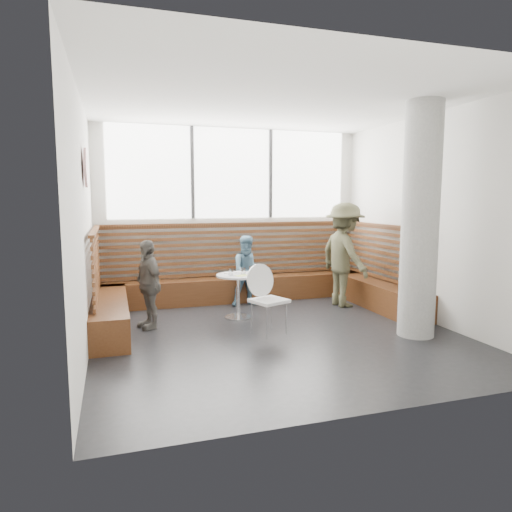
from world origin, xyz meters
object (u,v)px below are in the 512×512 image
object	(u,v)px
cafe_chair	(267,293)
child_back	(248,271)
child_left	(148,284)
concrete_column	(420,221)
cafe_table	(238,287)
adult_man	(344,255)

from	to	relation	value
cafe_chair	child_back	distance (m)	1.69
child_back	child_left	size ratio (longest dim) A/B	0.96
child_back	child_left	xyz separation A→B (m)	(-1.80, -0.91, 0.03)
concrete_column	cafe_table	size ratio (longest dim) A/B	4.51
cafe_chair	adult_man	xyz separation A→B (m)	(1.84, 1.17, 0.34)
concrete_column	cafe_chair	xyz separation A→B (m)	(-1.95, 0.73, -1.02)
concrete_column	child_back	distance (m)	3.13
concrete_column	cafe_table	xyz separation A→B (m)	(-2.14, 1.65, -1.09)
concrete_column	child_back	bearing A→B (deg)	125.80
concrete_column	child_left	bearing A→B (deg)	156.97
cafe_table	adult_man	distance (m)	2.08
cafe_chair	adult_man	size ratio (longest dim) A/B	0.54
adult_man	child_left	distance (m)	3.46
adult_man	child_back	bearing A→B (deg)	65.71
adult_man	child_left	xyz separation A→B (m)	(-3.43, -0.40, -0.26)
child_back	child_left	world-z (taller)	child_left
adult_man	child_left	bearing A→B (deg)	89.76
cafe_chair	child_back	xyz separation A→B (m)	(0.21, 1.68, 0.05)
cafe_chair	cafe_table	bearing A→B (deg)	79.67
cafe_table	cafe_chair	size ratio (longest dim) A/B	0.72
adult_man	child_left	world-z (taller)	adult_man
cafe_table	cafe_chair	distance (m)	0.93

